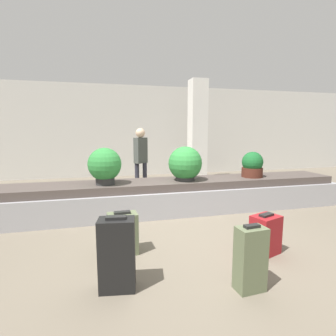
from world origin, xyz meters
TOP-DOWN VIEW (x-y plane):
  - ground_plane at (0.00, 0.00)m, footprint 18.00×18.00m
  - back_wall at (0.00, 5.86)m, footprint 18.00×0.06m
  - carousel at (0.00, 1.38)m, footprint 7.45×0.99m
  - pillar at (1.70, 4.33)m, footprint 0.51×0.51m
  - suitcase_0 at (0.17, -1.39)m, footprint 0.31×0.22m
  - suitcase_1 at (0.81, -0.72)m, footprint 0.43×0.37m
  - suitcase_2 at (-1.03, -0.26)m, footprint 0.40×0.27m
  - suitcase_3 at (-1.14, -1.05)m, footprint 0.39×0.28m
  - potted_plant_0 at (1.85, 1.33)m, footprint 0.44×0.44m
  - potted_plant_1 at (-1.22, 1.28)m, footprint 0.61×0.61m
  - potted_plant_2 at (0.33, 1.30)m, footprint 0.67×0.67m
  - traveler_0 at (-0.32, 2.96)m, footprint 0.37×0.33m

SIDE VIEW (x-z plane):
  - ground_plane at x=0.00m, z-range 0.00..0.00m
  - suitcase_1 at x=0.81m, z-range -0.01..0.53m
  - suitcase_2 at x=-1.03m, z-range -0.01..0.57m
  - carousel at x=0.00m, z-range -0.01..0.63m
  - suitcase_0 at x=0.17m, z-range -0.01..0.69m
  - suitcase_3 at x=-1.14m, z-range -0.01..0.77m
  - potted_plant_0 at x=1.85m, z-range 0.62..1.16m
  - potted_plant_2 at x=0.33m, z-range 0.62..1.30m
  - potted_plant_1 at x=-1.22m, z-range 0.65..1.33m
  - traveler_0 at x=-0.32m, z-range 0.17..1.85m
  - back_wall at x=0.00m, z-range 0.00..3.20m
  - pillar at x=1.70m, z-range 0.00..3.20m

